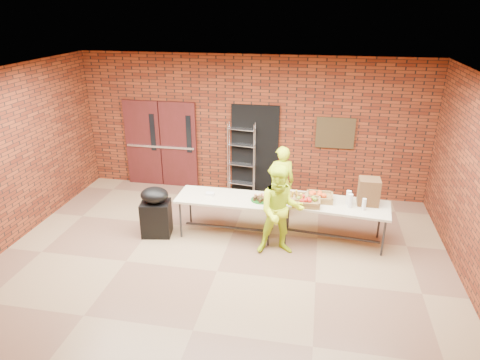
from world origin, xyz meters
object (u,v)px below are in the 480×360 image
coffee_dispenser (369,191)px  volunteer_woman (281,182)px  table_left (227,200)px  table_right (335,207)px  volunteer_man (281,211)px  wire_rack (241,159)px  covered_grill (156,211)px

coffee_dispenser → volunteer_woman: (-1.66, 0.80, -0.27)m
table_left → table_right: (2.03, 0.04, 0.02)m
table_left → volunteer_woman: 1.33m
table_left → volunteer_man: 1.19m
wire_rack → volunteer_man: wire_rack is taller
table_left → coffee_dispenser: (2.61, 0.14, 0.33)m
wire_rack → covered_grill: bearing=-111.2°
covered_grill → volunteer_woman: size_ratio=0.64×
table_left → covered_grill: (-1.35, -0.30, -0.22)m
wire_rack → table_right: 2.89m
coffee_dispenser → volunteer_woman: volunteer_woman is taller
table_right → wire_rack: bearing=143.3°
coffee_dispenser → volunteer_woman: bearing=154.4°
covered_grill → volunteer_man: 2.45m
covered_grill → table_right: bearing=-4.2°
table_left → volunteer_man: volunteer_man is taller
covered_grill → table_left: bearing=2.7°
covered_grill → volunteer_man: size_ratio=0.59×
table_right → volunteer_man: (-0.95, -0.54, 0.10)m
volunteer_man → table_left: bearing=143.7°
table_left → covered_grill: 1.40m
volunteer_woman → coffee_dispenser: bearing=138.6°
coffee_dispenser → table_right: bearing=-169.7°
coffee_dispenser → covered_grill: bearing=-173.6°
wire_rack → volunteer_woman: (1.03, -1.06, -0.07)m
table_left → coffee_dispenser: size_ratio=3.90×
coffee_dispenser → covered_grill: 4.02m
table_left → volunteer_man: (1.08, -0.50, 0.12)m
covered_grill → volunteer_man: volunteer_man is taller
wire_rack → coffee_dispenser: (2.70, -1.86, 0.20)m
coffee_dispenser → volunteer_man: 1.68m
table_left → volunteer_man: size_ratio=1.14×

